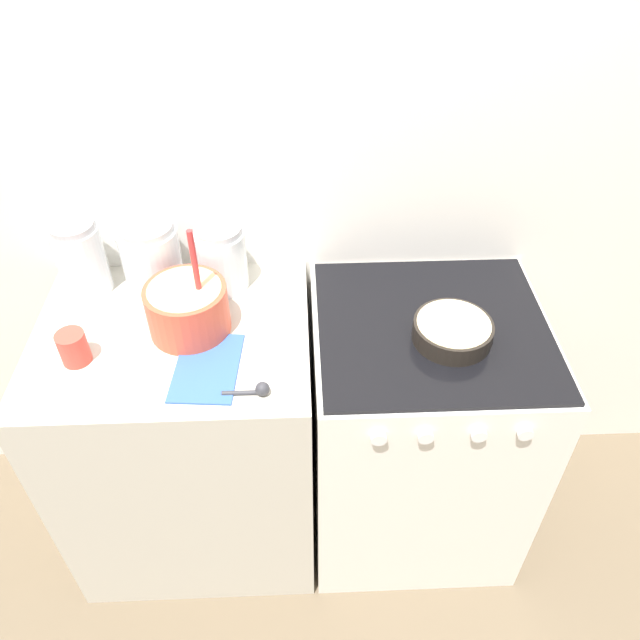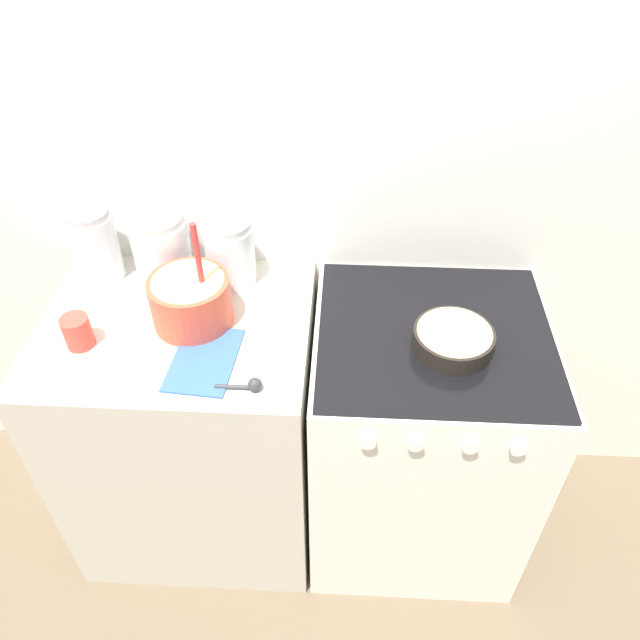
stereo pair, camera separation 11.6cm
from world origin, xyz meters
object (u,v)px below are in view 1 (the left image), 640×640
baking_pan (453,331)px  storage_jar_left (82,262)px  stove (416,431)px  mixing_bowl (187,306)px  storage_jar_middle (152,261)px  storage_jar_right (222,261)px  tin_can (73,348)px

baking_pan → storage_jar_left: size_ratio=0.95×
stove → mixing_bowl: bearing=178.7°
storage_jar_middle → storage_jar_right: (0.20, 0.00, -0.01)m
storage_jar_middle → tin_can: bearing=-118.2°
storage_jar_middle → mixing_bowl: bearing=-57.7°
mixing_bowl → storage_jar_middle: 0.23m
stove → storage_jar_middle: storage_jar_middle is taller
stove → storage_jar_middle: (-0.79, 0.21, 0.56)m
stove → storage_jar_left: storage_jar_left is taller
baking_pan → mixing_bowl: bearing=174.3°
stove → storage_jar_right: (-0.59, 0.21, 0.55)m
tin_can → storage_jar_left: bearing=97.1°
storage_jar_left → tin_can: (0.04, -0.30, -0.05)m
mixing_bowl → storage_jar_right: bearing=67.8°
storage_jar_right → tin_can: size_ratio=2.23×
storage_jar_middle → storage_jar_right: bearing=0.0°
mixing_bowl → storage_jar_left: mixing_bowl is taller
storage_jar_left → tin_can: bearing=-82.9°
mixing_bowl → tin_can: bearing=-158.7°
mixing_bowl → storage_jar_middle: mixing_bowl is taller
storage_jar_middle → storage_jar_right: storage_jar_middle is taller
storage_jar_right → tin_can: 0.47m
tin_can → storage_jar_right: bearing=39.9°
stove → mixing_bowl: 0.86m
mixing_bowl → storage_jar_right: 0.21m
mixing_bowl → storage_jar_left: 0.37m
baking_pan → storage_jar_left: storage_jar_left is taller
storage_jar_left → baking_pan: bearing=-14.3°
stove → baking_pan: baking_pan is taller
storage_jar_left → storage_jar_right: (0.40, -0.00, -0.01)m
storage_jar_left → storage_jar_middle: storage_jar_left is taller
mixing_bowl → storage_jar_right: (0.08, 0.19, 0.01)m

